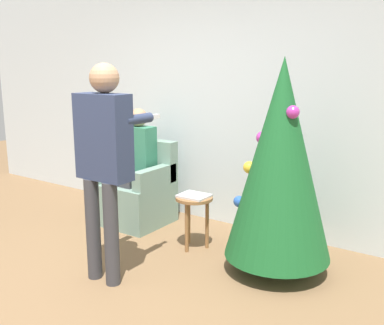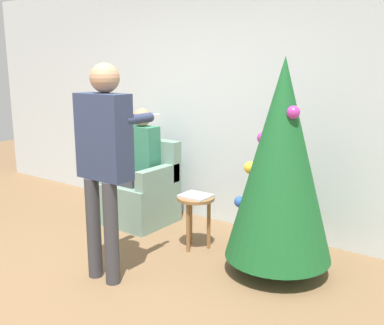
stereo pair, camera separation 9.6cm
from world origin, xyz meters
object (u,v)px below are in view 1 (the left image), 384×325
(person_seated, at_px, (135,161))
(side_stool, at_px, (194,207))
(person_standing, at_px, (104,152))
(armchair, at_px, (137,193))
(christmas_tree, at_px, (280,160))

(person_seated, relative_size, side_stool, 2.48)
(person_seated, distance_m, person_standing, 1.43)
(person_standing, bearing_deg, armchair, 121.47)
(christmas_tree, distance_m, side_stool, 1.04)
(person_seated, distance_m, side_stool, 1.03)
(armchair, height_order, person_standing, person_standing)
(person_standing, bearing_deg, person_seated, 121.93)
(christmas_tree, height_order, person_seated, christmas_tree)
(armchair, distance_m, person_seated, 0.38)
(armchair, bearing_deg, christmas_tree, -8.20)
(christmas_tree, relative_size, armchair, 1.99)
(armchair, xyz_separation_m, person_standing, (0.73, -1.19, 0.75))
(christmas_tree, relative_size, person_standing, 1.03)
(christmas_tree, xyz_separation_m, person_standing, (-1.11, -0.93, 0.09))
(christmas_tree, bearing_deg, armchair, 171.80)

